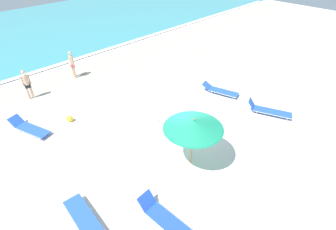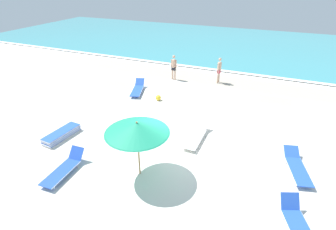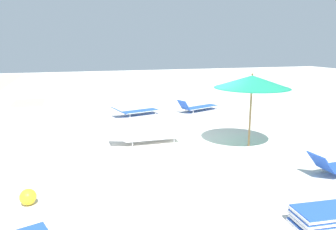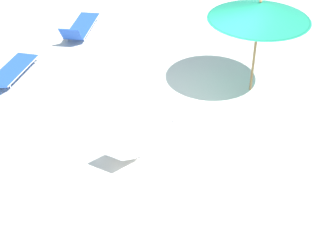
% 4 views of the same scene
% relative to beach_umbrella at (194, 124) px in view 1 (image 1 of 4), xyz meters
% --- Properties ---
extents(ground_plane, '(60.00, 60.00, 0.16)m').
position_rel_beach_umbrella_xyz_m(ground_plane, '(0.95, 1.56, -2.10)').
color(ground_plane, silver).
extents(ocean_water, '(60.00, 18.83, 0.07)m').
position_rel_beach_umbrella_xyz_m(ocean_water, '(0.95, 22.20, -1.99)').
color(ocean_water, teal).
rests_on(ocean_water, ground_plane).
extents(beach_umbrella, '(2.30, 2.30, 2.28)m').
position_rel_beach_umbrella_xyz_m(beach_umbrella, '(0.00, 0.00, 0.00)').
color(beach_umbrella, '#9E7547').
rests_on(beach_umbrella, ground_plane).
extents(lounger_stack, '(0.77, 1.92, 0.32)m').
position_rel_beach_umbrella_xyz_m(lounger_stack, '(-4.52, 0.78, -1.85)').
color(lounger_stack, blue).
rests_on(lounger_stack, ground_plane).
extents(sun_lounger_under_umbrella, '(1.16, 2.23, 0.46)m').
position_rel_beach_umbrella_xyz_m(sun_lounger_under_umbrella, '(5.48, 2.49, -1.81)').
color(sun_lounger_under_umbrella, blue).
rests_on(sun_lounger_under_umbrella, ground_plane).
extents(sun_lounger_beside_umbrella, '(0.71, 2.02, 0.60)m').
position_rel_beach_umbrella_xyz_m(sun_lounger_beside_umbrella, '(-2.66, -1.09, -1.80)').
color(sun_lounger_beside_umbrella, blue).
rests_on(sun_lounger_beside_umbrella, ground_plane).
extents(sun_lounger_near_water_left, '(1.38, 2.29, 0.63)m').
position_rel_beach_umbrella_xyz_m(sun_lounger_near_water_left, '(5.55, -0.52, -1.80)').
color(sun_lounger_near_water_left, blue).
rests_on(sun_lounger_near_water_left, ground_plane).
extents(sun_lounger_near_water_right, '(0.63, 2.23, 0.48)m').
position_rel_beach_umbrella_xyz_m(sun_lounger_near_water_right, '(1.25, 3.06, -1.81)').
color(sun_lounger_near_water_right, white).
rests_on(sun_lounger_near_water_right, ground_plane).
extents(sun_lounger_mid_beach_solo, '(1.25, 2.26, 0.56)m').
position_rel_beach_umbrella_xyz_m(sun_lounger_mid_beach_solo, '(-3.86, 6.82, -1.81)').
color(sun_lounger_mid_beach_solo, blue).
rests_on(sun_lounger_mid_beach_solo, ground_plane).
extents(beachgoer_wading_adult, '(0.27, 0.45, 1.76)m').
position_rel_beach_umbrella_xyz_m(beachgoer_wading_adult, '(0.49, 10.46, -1.02)').
color(beachgoer_wading_adult, tan).
rests_on(beachgoer_wading_adult, ground_plane).
extents(beachgoer_shoreline_child, '(0.45, 0.27, 1.76)m').
position_rel_beach_umbrella_xyz_m(beachgoer_shoreline_child, '(-2.58, 9.81, -1.02)').
color(beachgoer_shoreline_child, tan).
rests_on(beachgoer_shoreline_child, ground_plane).
extents(beach_ball, '(0.33, 0.33, 0.33)m').
position_rel_beach_umbrella_xyz_m(beach_ball, '(-2.12, 6.21, -1.85)').
color(beach_ball, yellow).
rests_on(beach_ball, ground_plane).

